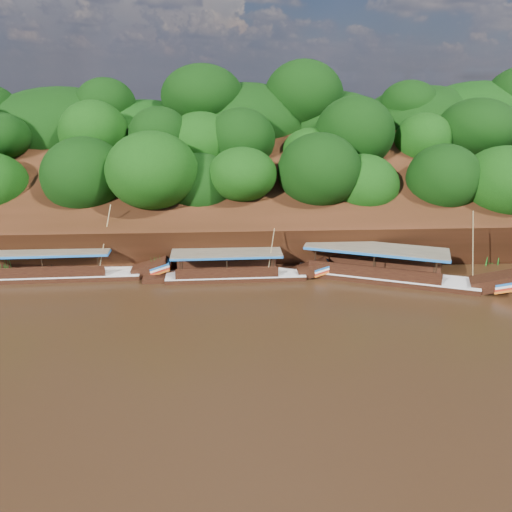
{
  "coord_description": "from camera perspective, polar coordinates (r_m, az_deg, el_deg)",
  "views": [
    {
      "loc": [
        -1.13,
        -28.06,
        14.74
      ],
      "look_at": [
        0.68,
        7.0,
        2.11
      ],
      "focal_mm": 35.0,
      "sensor_mm": 36.0,
      "label": 1
    }
  ],
  "objects": [
    {
      "name": "ground",
      "position": [
        31.72,
        -0.58,
        -7.91
      ],
      "size": [
        160.0,
        160.0,
        0.0
      ],
      "primitive_type": "plane",
      "color": "black",
      "rests_on": "ground"
    },
    {
      "name": "riverbank",
      "position": [
        52.4,
        -1.65,
        5.58
      ],
      "size": [
        120.0,
        30.06,
        19.4
      ],
      "color": "black",
      "rests_on": "ground"
    },
    {
      "name": "boat_0",
      "position": [
        39.46,
        15.72,
        -2.01
      ],
      "size": [
        15.78,
        7.46,
        6.84
      ],
      "rotation": [
        0.0,
        0.0,
        -0.35
      ],
      "color": "black",
      "rests_on": "ground"
    },
    {
      "name": "boat_1",
      "position": [
        38.63,
        -1.38,
        -1.85
      ],
      "size": [
        12.75,
        2.44,
        4.63
      ],
      "rotation": [
        0.0,
        0.0,
        0.02
      ],
      "color": "black",
      "rests_on": "ground"
    },
    {
      "name": "boat_2",
      "position": [
        41.33,
        -20.64,
        -1.65
      ],
      "size": [
        14.98,
        2.68,
        6.19
      ],
      "rotation": [
        0.0,
        0.0,
        0.03
      ],
      "color": "black",
      "rests_on": "ground"
    },
    {
      "name": "reeds",
      "position": [
        40.22,
        -5.07,
        -0.41
      ],
      "size": [
        49.11,
        2.49,
        2.19
      ],
      "color": "#185816",
      "rests_on": "ground"
    }
  ]
}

